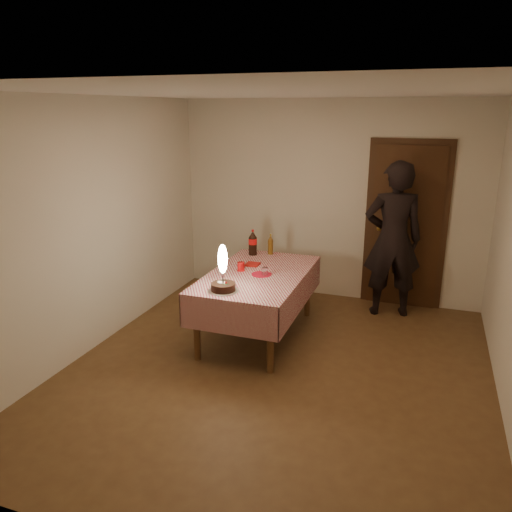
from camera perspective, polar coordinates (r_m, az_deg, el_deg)
name	(u,v)px	position (r m, az deg, el deg)	size (l,w,h in m)	color
ground	(276,371)	(5.02, 2.36, -12.99)	(4.00, 4.50, 0.01)	brown
room_shell	(285,203)	(4.50, 3.30, 6.06)	(4.04, 4.54, 2.62)	beige
dining_table	(258,282)	(5.48, 0.17, -2.96)	(1.02, 1.72, 0.74)	brown
birthday_cake	(223,278)	(4.90, -3.79, -2.52)	(0.30, 0.30, 0.47)	white
red_plate	(262,274)	(5.40, 0.64, -2.11)	(0.22, 0.22, 0.01)	red
red_cup	(241,266)	(5.52, -1.73, -1.21)	(0.08, 0.08, 0.10)	#A50B0C
clear_cup	(265,272)	(5.36, 1.02, -1.78)	(0.07, 0.07, 0.09)	silver
napkin_stack	(253,264)	(5.72, -0.40, -0.96)	(0.15, 0.15, 0.02)	#AB1813
cola_bottle	(253,243)	(6.09, -0.37, 1.53)	(0.10, 0.10, 0.32)	black
amber_bottle_left	(271,245)	(6.13, 1.67, 1.28)	(0.06, 0.06, 0.25)	brown
photographer	(393,240)	(6.23, 15.37, 1.83)	(0.79, 0.62, 1.90)	black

